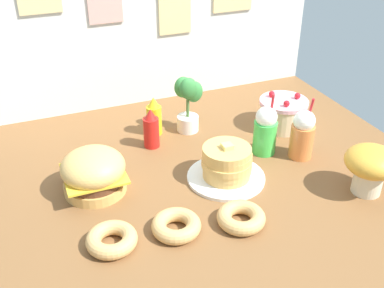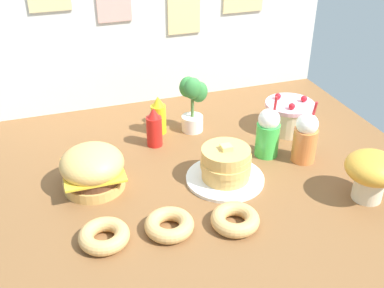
{
  "view_description": "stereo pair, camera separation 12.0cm",
  "coord_description": "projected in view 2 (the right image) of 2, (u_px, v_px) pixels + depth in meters",
  "views": [
    {
      "loc": [
        -0.75,
        -1.65,
        1.28
      ],
      "look_at": [
        -0.03,
        0.1,
        0.15
      ],
      "focal_mm": 43.26,
      "sensor_mm": 36.0,
      "label": 1
    },
    {
      "loc": [
        -0.63,
        -1.69,
        1.28
      ],
      "look_at": [
        -0.03,
        0.1,
        0.15
      ],
      "focal_mm": 43.26,
      "sensor_mm": 36.0,
      "label": 2
    }
  ],
  "objects": [
    {
      "name": "mushroom_stool",
      "position": [
        372.0,
        172.0,
        2.01
      ],
      "size": [
        0.24,
        0.24,
        0.23
      ],
      "color": "beige",
      "rests_on": "ground_plane"
    },
    {
      "name": "orange_float_cup",
      "position": [
        305.0,
        138.0,
        2.3
      ],
      "size": [
        0.12,
        0.12,
        0.33
      ],
      "color": "orange",
      "rests_on": "ground_plane"
    },
    {
      "name": "pancake_stack",
      "position": [
        226.0,
        166.0,
        2.17
      ],
      "size": [
        0.37,
        0.37,
        0.19
      ],
      "color": "white",
      "rests_on": "ground_plane"
    },
    {
      "name": "layer_cake",
      "position": [
        289.0,
        116.0,
        2.6
      ],
      "size": [
        0.27,
        0.27,
        0.2
      ],
      "color": "beige",
      "rests_on": "ground_plane"
    },
    {
      "name": "donut_vanilla",
      "position": [
        235.0,
        219.0,
        1.91
      ],
      "size": [
        0.2,
        0.2,
        0.06
      ],
      "color": "tan",
      "rests_on": "ground_plane"
    },
    {
      "name": "back_wall",
      "position": [
        152.0,
        20.0,
        2.73
      ],
      "size": [
        2.22,
        0.04,
        1.01
      ],
      "color": "silver",
      "rests_on": "ground_plane"
    },
    {
      "name": "ground_plane",
      "position": [
        205.0,
        182.0,
        2.21
      ],
      "size": [
        2.22,
        1.93,
        0.02
      ],
      "primitive_type": "cube",
      "color": "brown"
    },
    {
      "name": "cream_soda_cup",
      "position": [
        268.0,
        133.0,
        2.34
      ],
      "size": [
        0.12,
        0.12,
        0.33
      ],
      "color": "green",
      "rests_on": "ground_plane"
    },
    {
      "name": "donut_chocolate",
      "position": [
        169.0,
        224.0,
        1.88
      ],
      "size": [
        0.2,
        0.2,
        0.06
      ],
      "color": "tan",
      "rests_on": "ground_plane"
    },
    {
      "name": "ketchup_bottle",
      "position": [
        154.0,
        128.0,
        2.44
      ],
      "size": [
        0.08,
        0.08,
        0.22
      ],
      "color": "red",
      "rests_on": "ground_plane"
    },
    {
      "name": "burger",
      "position": [
        93.0,
        169.0,
        2.11
      ],
      "size": [
        0.29,
        0.29,
        0.21
      ],
      "color": "#DBA859",
      "rests_on": "ground_plane"
    },
    {
      "name": "mustard_bottle",
      "position": [
        159.0,
        116.0,
        2.56
      ],
      "size": [
        0.08,
        0.08,
        0.22
      ],
      "color": "yellow",
      "rests_on": "ground_plane"
    },
    {
      "name": "donut_pink_glaze",
      "position": [
        104.0,
        236.0,
        1.82
      ],
      "size": [
        0.2,
        0.2,
        0.06
      ],
      "color": "tan",
      "rests_on": "ground_plane"
    },
    {
      "name": "potted_plant",
      "position": [
        193.0,
        101.0,
        2.54
      ],
      "size": [
        0.15,
        0.14,
        0.33
      ],
      "color": "white",
      "rests_on": "ground_plane"
    }
  ]
}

